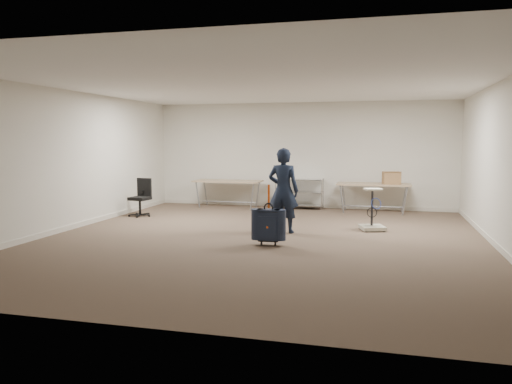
# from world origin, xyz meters

# --- Properties ---
(ground) EXTENTS (9.00, 9.00, 0.00)m
(ground) POSITION_xyz_m (0.00, 0.00, 0.00)
(ground) COLOR #423328
(ground) RESTS_ON ground
(room_shell) EXTENTS (8.00, 9.00, 9.00)m
(room_shell) POSITION_xyz_m (0.00, 1.38, 0.05)
(room_shell) COLOR beige
(room_shell) RESTS_ON ground
(folding_table_left) EXTENTS (1.80, 0.75, 0.73)m
(folding_table_left) POSITION_xyz_m (-1.90, 3.95, 0.68)
(folding_table_left) COLOR #917858
(folding_table_left) RESTS_ON ground
(folding_table_right) EXTENTS (1.80, 0.75, 0.73)m
(folding_table_right) POSITION_xyz_m (1.90, 3.95, 0.68)
(folding_table_right) COLOR #917858
(folding_table_right) RESTS_ON ground
(wire_shelf) EXTENTS (1.22, 0.47, 0.80)m
(wire_shelf) POSITION_xyz_m (0.00, 4.20, 0.44)
(wire_shelf) COLOR silver
(wire_shelf) RESTS_ON ground
(person) EXTENTS (0.63, 0.44, 1.66)m
(person) POSITION_xyz_m (0.24, 0.75, 0.83)
(person) COLOR black
(person) RESTS_ON ground
(suitcase) EXTENTS (0.39, 0.24, 1.05)m
(suitcase) POSITION_xyz_m (0.24, -0.51, 0.36)
(suitcase) COLOR black
(suitcase) RESTS_ON ground
(office_chair) EXTENTS (0.54, 0.54, 0.90)m
(office_chair) POSITION_xyz_m (-3.46, 1.99, 0.27)
(office_chair) COLOR black
(office_chair) RESTS_ON ground
(equipment_cart) EXTENTS (0.58, 0.58, 0.85)m
(equipment_cart) POSITION_xyz_m (1.94, 1.42, 0.22)
(equipment_cart) COLOR beige
(equipment_cart) RESTS_ON ground
(cardboard_box) EXTENTS (0.46, 0.38, 0.31)m
(cardboard_box) POSITION_xyz_m (2.32, 3.86, 0.88)
(cardboard_box) COLOR olive
(cardboard_box) RESTS_ON folding_table_right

